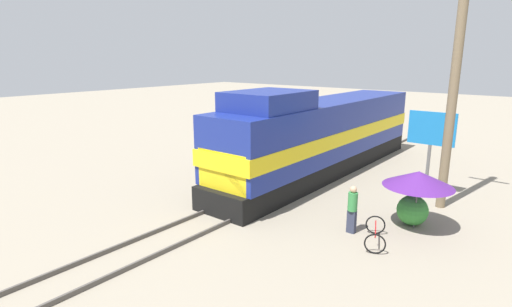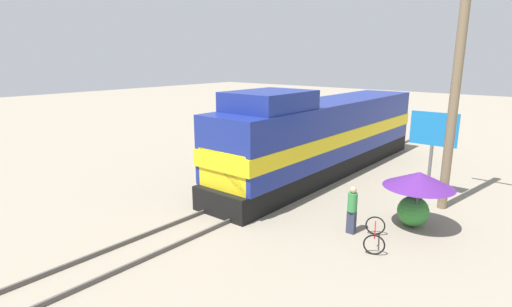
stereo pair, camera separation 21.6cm
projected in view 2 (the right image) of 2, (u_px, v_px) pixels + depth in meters
ground_plane at (280, 191)px, 18.82m from camera, size 120.00×120.00×0.00m
rail_near at (268, 186)px, 19.25m from camera, size 0.08×36.55×0.15m
rail_far at (293, 192)px, 18.36m from camera, size 0.08×36.55×0.15m
locomotive at (322, 136)px, 21.08m from camera, size 3.02×16.73×4.73m
utility_pole at (459, 62)px, 15.31m from camera, size 1.80×0.37×11.78m
vendor_umbrella at (419, 180)px, 14.18m from camera, size 2.48×2.48×2.19m
billboard_sign at (433, 134)px, 17.72m from camera, size 2.03×0.12×3.79m
shrub_cluster at (413, 211)px, 14.82m from camera, size 1.14×1.14×1.14m
person_bystander at (352, 208)px, 14.09m from camera, size 0.34×0.34×1.76m
bicycle at (375, 234)px, 13.39m from camera, size 1.24×1.74×0.69m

